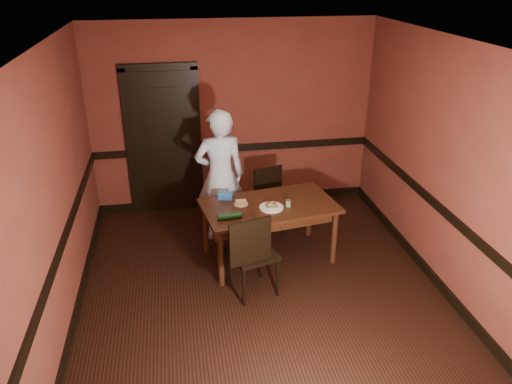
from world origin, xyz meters
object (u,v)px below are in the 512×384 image
object	(u,v)px
sauce_jar	(288,203)
cheese_saucer	(241,203)
chair_near	(253,252)
person	(220,176)
sandwich_plate	(271,207)
food_tub	(226,196)
dining_table	(269,232)
chair_far	(266,203)

from	to	relation	value
sauce_jar	cheese_saucer	distance (m)	0.56
chair_near	person	world-z (taller)	person
sandwich_plate	cheese_saucer	bearing A→B (deg)	155.72
chair_near	food_tub	world-z (taller)	chair_near
dining_table	chair_near	world-z (taller)	chair_near
dining_table	cheese_saucer	bearing A→B (deg)	160.81
chair_near	sandwich_plate	bearing A→B (deg)	-136.25
food_tub	chair_far	bearing A→B (deg)	45.75
sandwich_plate	cheese_saucer	xyz separation A→B (m)	(-0.34, 0.15, 0.00)
cheese_saucer	food_tub	world-z (taller)	food_tub
cheese_saucer	chair_near	bearing A→B (deg)	-87.91
person	sandwich_plate	distance (m)	0.91
chair_near	cheese_saucer	world-z (taller)	chair_near
sandwich_plate	sauce_jar	distance (m)	0.21
chair_far	food_tub	distance (m)	0.77
chair_near	person	bearing A→B (deg)	-97.39
chair_near	sauce_jar	distance (m)	0.82
chair_near	person	distance (m)	1.36
chair_far	person	size ratio (longest dim) A/B	0.50
dining_table	chair_near	xyz separation A→B (m)	(-0.30, -0.65, 0.13)
sauce_jar	food_tub	xyz separation A→B (m)	(-0.71, 0.33, -0.00)
dining_table	sauce_jar	world-z (taller)	sauce_jar
sauce_jar	cheese_saucer	size ratio (longest dim) A/B	0.46
sauce_jar	dining_table	bearing A→B (deg)	160.08
chair_near	sauce_jar	size ratio (longest dim) A/B	12.77
chair_near	sauce_jar	bearing A→B (deg)	-148.94
chair_near	sauce_jar	xyz separation A→B (m)	(0.52, 0.57, 0.28)
sandwich_plate	sauce_jar	world-z (taller)	sauce_jar
food_tub	dining_table	bearing A→B (deg)	-14.37
person	sauce_jar	world-z (taller)	person
chair_near	food_tub	size ratio (longest dim) A/B	5.04
sandwich_plate	food_tub	bearing A→B (deg)	145.06
sauce_jar	chair_near	bearing A→B (deg)	-132.29
sauce_jar	food_tub	distance (m)	0.78
chair_far	food_tub	bearing A→B (deg)	-163.89
dining_table	sandwich_plate	world-z (taller)	sandwich_plate
dining_table	food_tub	world-z (taller)	food_tub
person	sandwich_plate	size ratio (longest dim) A/B	6.17
chair_far	sandwich_plate	size ratio (longest dim) A/B	3.12
person	sauce_jar	distance (m)	1.03
sauce_jar	cheese_saucer	xyz separation A→B (m)	(-0.54, 0.13, -0.02)
food_tub	cheese_saucer	bearing A→B (deg)	-37.57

